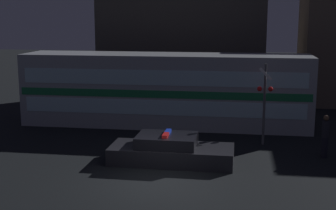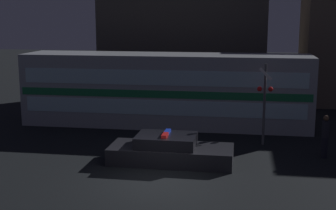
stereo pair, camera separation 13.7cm
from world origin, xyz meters
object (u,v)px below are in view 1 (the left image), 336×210
object	(u,v)px
police_car	(171,151)
crossing_signal_near	(265,99)
train	(165,90)
pedestrian	(325,136)

from	to	relation	value
police_car	crossing_signal_near	world-z (taller)	crossing_signal_near
train	pedestrian	size ratio (longest dim) A/B	8.42
train	police_car	distance (m)	6.75
train	police_car	bearing A→B (deg)	-79.21
police_car	crossing_signal_near	xyz separation A→B (m)	(3.74, 3.20, 1.63)
pedestrian	police_car	bearing A→B (deg)	-165.05
pedestrian	crossing_signal_near	bearing A→B (deg)	146.95
train	crossing_signal_near	world-z (taller)	train
pedestrian	crossing_signal_near	xyz separation A→B (m)	(-2.40, 1.56, 1.18)
crossing_signal_near	police_car	bearing A→B (deg)	-139.46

